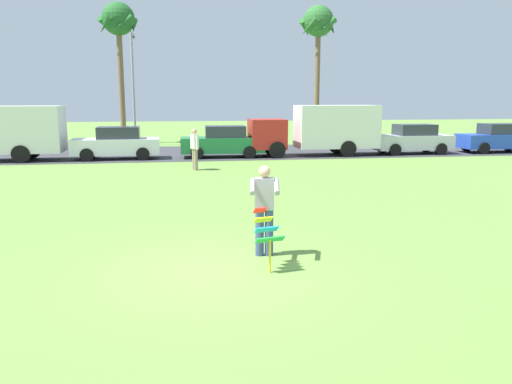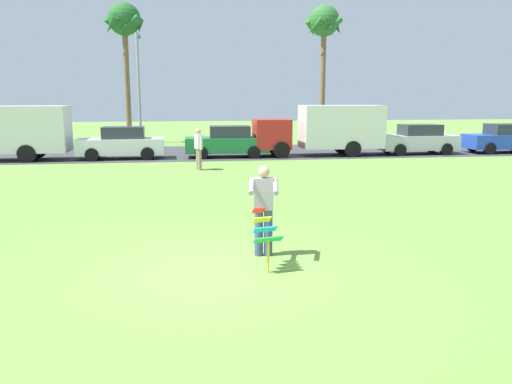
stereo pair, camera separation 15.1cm
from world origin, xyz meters
TOP-DOWN VIEW (x-y plane):
  - ground_plane at (0.00, 0.00)m, footprint 120.00×120.00m
  - road_strip at (0.00, 19.67)m, footprint 120.00×8.00m
  - person_kite_flyer at (1.01, 0.74)m, footprint 0.62×0.71m
  - kite_held at (0.91, -0.05)m, footprint 0.53×0.69m
  - parked_truck_white_box at (-8.90, 17.27)m, footprint 6.72×2.17m
  - parked_car_white at (-3.48, 17.27)m, footprint 4.24×1.92m
  - parked_car_green at (1.79, 17.27)m, footprint 4.25×1.93m
  - parked_truck_red_cab at (6.94, 17.27)m, footprint 6.70×2.13m
  - parked_car_silver at (12.06, 17.27)m, footprint 4.21×1.86m
  - parked_car_blue at (17.15, 17.27)m, footprint 4.20×1.84m
  - palm_tree_right_near at (-4.02, 26.54)m, footprint 2.58×2.71m
  - palm_tree_centre_far at (9.29, 26.48)m, footprint 2.58×2.71m
  - streetlight_pole at (-3.13, 24.86)m, footprint 0.24×1.65m
  - person_walker_near at (0.18, 12.77)m, footprint 0.34×0.53m

SIDE VIEW (x-z plane):
  - ground_plane at x=0.00m, z-range 0.00..0.00m
  - road_strip at x=0.00m, z-range 0.00..0.01m
  - kite_held at x=0.91m, z-range 0.17..1.23m
  - parked_car_white at x=-3.48m, z-range -0.03..1.57m
  - parked_car_green at x=1.79m, z-range -0.03..1.57m
  - parked_car_silver at x=12.06m, z-range -0.03..1.57m
  - parked_car_blue at x=17.15m, z-range -0.03..1.57m
  - person_walker_near at x=0.18m, z-range 0.07..1.80m
  - person_kite_flyer at x=1.01m, z-range 0.09..1.82m
  - parked_truck_white_box at x=-8.90m, z-range 0.10..2.72m
  - parked_truck_red_cab at x=6.94m, z-range 0.10..2.72m
  - streetlight_pole at x=-3.13m, z-range 0.50..7.50m
  - palm_tree_right_near at x=-4.02m, z-range 3.08..12.17m
  - palm_tree_centre_far at x=9.29m, z-range 3.15..12.39m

